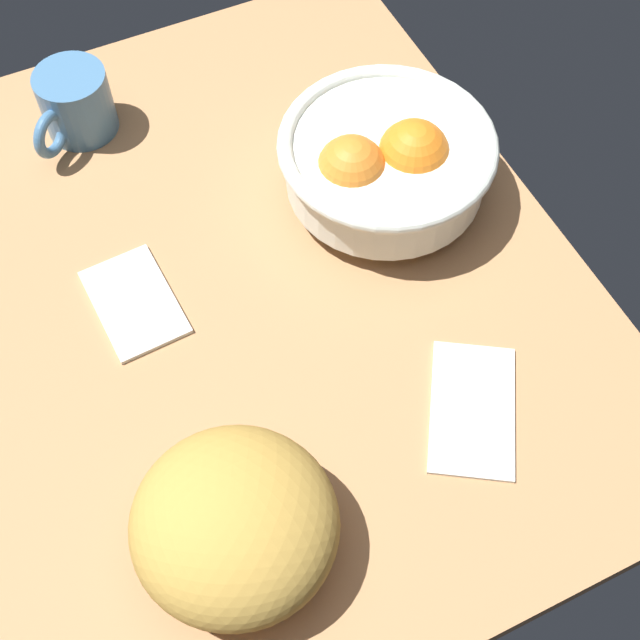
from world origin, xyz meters
TOP-DOWN VIEW (x-y plane):
  - ground_plane at (0.00, 0.00)cm, footprint 79.27×63.53cm
  - fruit_bowl at (4.26, -17.17)cm, footprint 22.23×22.23cm
  - bread_loaf at (-24.00, 11.10)cm, footprint 23.63×23.63cm
  - napkin_folded at (2.57, 11.27)cm, footprint 12.14×8.08cm
  - napkin_spare at (-21.72, -12.90)cm, footprint 15.39×13.57cm
  - mug at (27.44, 8.97)cm, footprint 9.61×10.18cm

SIDE VIEW (x-z plane):
  - ground_plane at x=0.00cm, z-range -3.00..0.00cm
  - napkin_spare at x=-21.72cm, z-range 0.00..0.80cm
  - napkin_folded at x=2.57cm, z-range 0.00..0.99cm
  - mug at x=27.44cm, z-range 0.00..7.52cm
  - bread_loaf at x=-24.00cm, z-range 0.00..9.84cm
  - fruit_bowl at x=4.26cm, z-range 0.47..10.65cm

